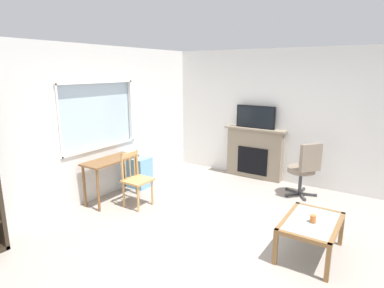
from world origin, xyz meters
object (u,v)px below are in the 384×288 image
(sippy_cup, at_px, (313,219))
(fireplace, at_px, (254,153))
(coffee_table, at_px, (311,226))
(plastic_drawer_unit, at_px, (139,172))
(wooden_chair, at_px, (136,179))
(tv, at_px, (256,117))
(office_chair, at_px, (305,167))
(desk_under_window, at_px, (111,166))

(sippy_cup, bearing_deg, fireplace, 36.10)
(coffee_table, bearing_deg, sippy_cup, -152.24)
(plastic_drawer_unit, bearing_deg, sippy_cup, -100.61)
(wooden_chair, bearing_deg, tv, -24.12)
(wooden_chair, distance_m, office_chair, 2.93)
(office_chair, height_order, coffee_table, office_chair)
(desk_under_window, bearing_deg, plastic_drawer_unit, 3.81)
(sippy_cup, bearing_deg, wooden_chair, 91.21)
(wooden_chair, height_order, coffee_table, wooden_chair)
(fireplace, xyz_separation_m, coffee_table, (-2.32, -1.70, -0.15))
(wooden_chair, height_order, plastic_drawer_unit, wooden_chair)
(desk_under_window, distance_m, office_chair, 3.37)
(plastic_drawer_unit, distance_m, tv, 2.57)
(fireplace, height_order, tv, tv)
(office_chair, bearing_deg, fireplace, 66.21)
(desk_under_window, bearing_deg, tv, -32.83)
(desk_under_window, xyz_separation_m, wooden_chair, (0.06, -0.51, -0.15))
(fireplace, bearing_deg, desk_under_window, 147.36)
(desk_under_window, xyz_separation_m, fireplace, (2.48, -1.59, -0.08))
(plastic_drawer_unit, xyz_separation_m, fireplace, (1.73, -1.64, 0.24))
(fireplace, distance_m, tv, 0.76)
(wooden_chair, relative_size, plastic_drawer_unit, 1.54)
(office_chair, relative_size, coffee_table, 1.08)
(plastic_drawer_unit, xyz_separation_m, office_chair, (1.22, -2.79, 0.26))
(desk_under_window, height_order, plastic_drawer_unit, desk_under_window)
(plastic_drawer_unit, relative_size, fireplace, 0.46)
(tv, bearing_deg, fireplace, 0.00)
(desk_under_window, height_order, office_chair, office_chair)
(coffee_table, bearing_deg, office_chair, 16.86)
(desk_under_window, distance_m, sippy_cup, 3.31)
(desk_under_window, relative_size, tv, 1.20)
(desk_under_window, bearing_deg, office_chair, -54.25)
(desk_under_window, height_order, coffee_table, desk_under_window)
(tv, bearing_deg, wooden_chair, 155.88)
(wooden_chair, relative_size, fireplace, 0.71)
(wooden_chair, distance_m, plastic_drawer_unit, 0.91)
(wooden_chair, xyz_separation_m, tv, (2.40, -1.07, 0.82))
(fireplace, height_order, coffee_table, fireplace)
(desk_under_window, distance_m, wooden_chair, 0.54)
(desk_under_window, height_order, sippy_cup, desk_under_window)
(wooden_chair, xyz_separation_m, plastic_drawer_unit, (0.69, 0.56, -0.17))
(wooden_chair, distance_m, sippy_cup, 2.79)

